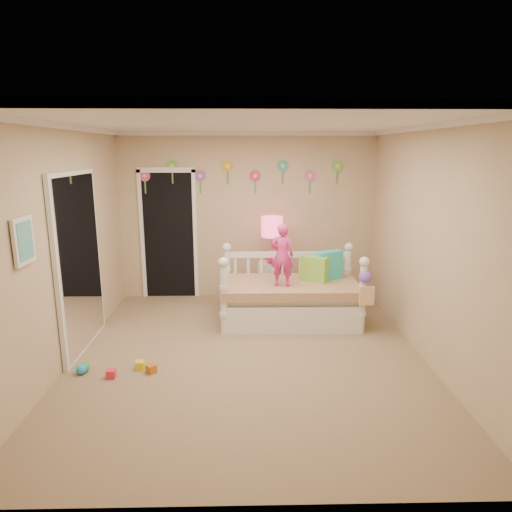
{
  "coord_description": "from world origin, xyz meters",
  "views": [
    {
      "loc": [
        -0.02,
        -4.8,
        2.32
      ],
      "look_at": [
        0.1,
        0.6,
        1.05
      ],
      "focal_mm": 31.53,
      "sensor_mm": 36.0,
      "label": 1
    }
  ],
  "objects_px": {
    "nightstand": "(272,284)",
    "table_lamp": "(272,232)",
    "daybed": "(290,286)",
    "child": "(282,255)"
  },
  "relations": [
    {
      "from": "nightstand",
      "to": "table_lamp",
      "type": "height_order",
      "value": "table_lamp"
    },
    {
      "from": "nightstand",
      "to": "daybed",
      "type": "bearing_deg",
      "value": -64.99
    },
    {
      "from": "child",
      "to": "table_lamp",
      "type": "height_order",
      "value": "child"
    },
    {
      "from": "daybed",
      "to": "nightstand",
      "type": "relative_size",
      "value": 2.86
    },
    {
      "from": "child",
      "to": "nightstand",
      "type": "bearing_deg",
      "value": -74.07
    },
    {
      "from": "child",
      "to": "table_lamp",
      "type": "distance_m",
      "value": 0.9
    },
    {
      "from": "child",
      "to": "nightstand",
      "type": "distance_m",
      "value": 1.1
    },
    {
      "from": "daybed",
      "to": "nightstand",
      "type": "xyz_separation_m",
      "value": [
        -0.22,
        0.72,
        -0.18
      ]
    },
    {
      "from": "nightstand",
      "to": "table_lamp",
      "type": "distance_m",
      "value": 0.8
    },
    {
      "from": "daybed",
      "to": "table_lamp",
      "type": "height_order",
      "value": "table_lamp"
    }
  ]
}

